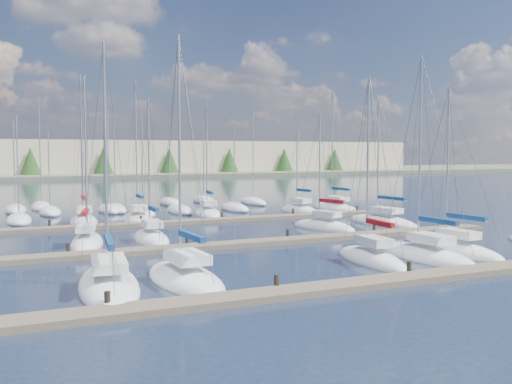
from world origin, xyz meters
name	(u,v)px	position (x,y,z in m)	size (l,w,h in m)	color
ground	(121,200)	(0.00, 60.00, 0.00)	(400.00, 400.00, 0.00)	#212C42
dock_near	(356,285)	(0.00, 2.01, 0.15)	(44.00, 1.93, 1.10)	#6B5E4C
dock_mid	(244,244)	(0.00, 16.01, 0.15)	(44.00, 1.93, 1.10)	#6B5E4C
dock_far	(185,222)	(0.00, 30.01, 0.15)	(44.00, 1.93, 1.10)	#6B5E4C
sailboat_q	(300,211)	(14.77, 34.49, 0.18)	(2.95, 6.89, 10.09)	white
sailboat_i	(87,243)	(-10.30, 20.80, 0.20)	(3.89, 8.14, 12.96)	white
sailboat_n	(84,221)	(-8.65, 34.43, 0.20)	(3.16, 8.43, 14.83)	white
sailboat_f	(453,250)	(11.48, 7.45, 0.18)	(2.78, 8.21, 11.73)	white
sailboat_l	(324,227)	(9.89, 21.28, 0.18)	(4.10, 7.30, 10.85)	white
sailboat_o	(138,219)	(-3.62, 33.62, 0.19)	(3.32, 7.92, 14.51)	white
sailboat_d	(371,259)	(4.60, 7.09, 0.19)	(2.95, 7.42, 12.07)	white
sailboat_e	(425,256)	(8.47, 6.72, 0.18)	(2.82, 8.53, 13.50)	white
sailboat_b	(109,285)	(-11.24, 6.88, 0.17)	(4.06, 9.73, 12.89)	white
sailboat_c	(185,278)	(-7.36, 6.78, 0.18)	(3.34, 8.20, 13.49)	white
sailboat_r	(335,208)	(19.86, 35.10, 0.19)	(2.71, 9.11, 14.73)	white
sailboat_j	(151,238)	(-5.53, 20.99, 0.19)	(2.63, 6.75, 11.51)	white
sailboat_m	(383,222)	(16.71, 21.98, 0.17)	(3.58, 9.04, 12.27)	white
sailboat_p	(208,213)	(4.38, 35.85, 0.19)	(3.69, 7.74, 12.76)	white
distant_boats	(111,209)	(-4.34, 43.76, 0.29)	(36.93, 20.75, 13.30)	#9EA0A5
shoreline	(6,150)	(-13.29, 149.77, 7.44)	(400.00, 60.00, 38.00)	#666B51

